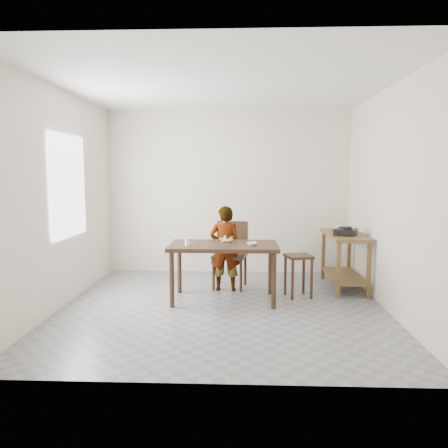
{
  "coord_description": "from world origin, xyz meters",
  "views": [
    {
      "loc": [
        0.23,
        -5.28,
        1.66
      ],
      "look_at": [
        0.0,
        0.4,
        1.0
      ],
      "focal_mm": 35.0,
      "sensor_mm": 36.0,
      "label": 1
    }
  ],
  "objects_px": {
    "child": "(225,248)",
    "dining_chair": "(230,255)",
    "dining_table": "(224,272)",
    "stool": "(298,276)",
    "prep_counter": "(344,261)"
  },
  "relations": [
    {
      "from": "dining_table",
      "to": "child",
      "type": "distance_m",
      "value": 0.55
    },
    {
      "from": "child",
      "to": "dining_chair",
      "type": "relative_size",
      "value": 1.27
    },
    {
      "from": "dining_table",
      "to": "child",
      "type": "bearing_deg",
      "value": 90.05
    },
    {
      "from": "stool",
      "to": "dining_table",
      "type": "bearing_deg",
      "value": -168.13
    },
    {
      "from": "prep_counter",
      "to": "dining_chair",
      "type": "relative_size",
      "value": 1.25
    },
    {
      "from": "child",
      "to": "dining_chair",
      "type": "bearing_deg",
      "value": -110.07
    },
    {
      "from": "child",
      "to": "dining_chair",
      "type": "height_order",
      "value": "child"
    },
    {
      "from": "stool",
      "to": "prep_counter",
      "type": "bearing_deg",
      "value": 34.17
    },
    {
      "from": "dining_chair",
      "to": "child",
      "type": "bearing_deg",
      "value": -102.68
    },
    {
      "from": "prep_counter",
      "to": "stool",
      "type": "relative_size",
      "value": 2.09
    },
    {
      "from": "prep_counter",
      "to": "child",
      "type": "xyz_separation_m",
      "value": [
        -1.72,
        -0.2,
        0.21
      ]
    },
    {
      "from": "prep_counter",
      "to": "child",
      "type": "distance_m",
      "value": 1.74
    },
    {
      "from": "dining_chair",
      "to": "stool",
      "type": "xyz_separation_m",
      "value": [
        0.94,
        -0.44,
        -0.19
      ]
    },
    {
      "from": "child",
      "to": "stool",
      "type": "relative_size",
      "value": 2.11
    },
    {
      "from": "child",
      "to": "stool",
      "type": "bearing_deg",
      "value": 165.76
    }
  ]
}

